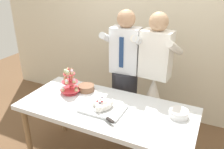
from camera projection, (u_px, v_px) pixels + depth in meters
name	position (u px, v px, depth m)	size (l,w,h in m)	color
rear_wall	(150.00, 18.00, 3.22)	(5.20, 0.10, 2.90)	beige
dessert_table	(106.00, 113.00, 2.39)	(1.80, 0.80, 0.78)	silver
cupcake_stand	(70.00, 82.00, 2.58)	(0.23, 0.23, 0.31)	#D83F4C
main_cake_tray	(103.00, 106.00, 2.30)	(0.42, 0.36, 0.12)	silver
plate_stack	(179.00, 113.00, 2.19)	(0.19, 0.19, 0.07)	white
round_cake	(86.00, 88.00, 2.66)	(0.24, 0.24, 0.08)	white
person_groom	(125.00, 84.00, 2.91)	(0.49, 0.51, 1.66)	#232328
person_bride	(152.00, 102.00, 2.83)	(0.56, 0.56, 1.66)	white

